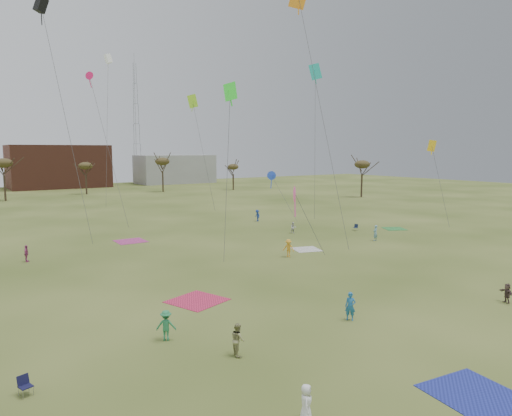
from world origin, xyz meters
TOP-DOWN VIEW (x-y plane):
  - ground at (0.00, 0.00)m, footprint 260.00×260.00m
  - flyer_near_left at (-11.52, -8.51)m, footprint 0.85×0.87m
  - flyer_near_center at (-12.91, 1.86)m, footprint 1.28×1.14m
  - flyer_near_right at (-2.17, -1.69)m, footprint 0.73×0.78m
  - spectator_fore_b at (-10.61, -2.02)m, footprint 0.81×0.95m
  - spectator_fore_c at (9.29, -5.40)m, footprint 0.92×1.32m
  - flyer_mid_b at (5.34, 14.14)m, footprint 1.19×1.32m
  - flyer_mid_c at (18.96, 15.04)m, footprint 0.75×0.58m
  - spectator_mid_d at (-16.56, 26.43)m, footprint 0.69×1.03m
  - spectator_mid_e at (14.02, 24.22)m, footprint 0.85×0.75m
  - flyer_far_c at (15.97, 35.25)m, footprint 0.69×1.14m
  - blanket_red at (-8.39, 7.02)m, footprint 4.37×4.37m
  - blanket_blue at (-4.17, -11.08)m, footprint 3.95×3.95m
  - blanket_cream at (9.09, 15.79)m, footprint 3.39×3.39m
  - blanket_plum at (-4.98, 30.77)m, footprint 3.30×3.30m
  - blanket_olive at (27.48, 19.23)m, footprint 3.68×3.68m
  - camp_chair_left at (-20.32, -0.26)m, footprint 0.63×0.66m
  - camp_chair_right at (22.04, 21.14)m, footprint 0.68×0.66m
  - kites_aloft at (-2.27, 37.96)m, footprint 63.21×55.99m
  - tree_line at (-2.85, 79.12)m, footprint 117.44×49.32m
  - building_brick at (5.00, 120.00)m, footprint 26.00×16.00m
  - building_grey at (40.00, 118.00)m, footprint 24.00×12.00m
  - radio_tower at (30.00, 125.00)m, footprint 1.51×1.72m

SIDE VIEW (x-z plane):
  - ground at x=0.00m, z-range 0.00..0.00m
  - blanket_red at x=-8.39m, z-range -0.01..0.02m
  - blanket_blue at x=-4.17m, z-range -0.01..0.02m
  - blanket_cream at x=9.09m, z-range -0.01..0.02m
  - blanket_plum at x=-4.98m, z-range -0.01..0.02m
  - blanket_olive at x=27.48m, z-range -0.01..0.02m
  - camp_chair_left at x=-20.32m, z-range -0.18..0.69m
  - camp_chair_right at x=22.04m, z-range -0.18..0.69m
  - spectator_fore_c at x=9.29m, z-range 0.00..1.37m
  - spectator_mid_e at x=14.02m, z-range 0.00..1.46m
  - flyer_near_left at x=-11.52m, z-range 0.00..1.51m
  - spectator_mid_d at x=-16.56m, z-range 0.00..1.62m
  - spectator_fore_b at x=-10.61m, z-range 0.00..1.71m
  - flyer_near_center at x=-12.91m, z-range 0.00..1.72m
  - flyer_far_c at x=15.97m, z-range 0.00..1.73m
  - flyer_mid_b at x=5.34m, z-range 0.00..1.78m
  - flyer_near_right at x=-2.17m, z-range 0.00..1.78m
  - flyer_mid_c at x=18.96m, z-range 0.00..1.83m
  - building_grey at x=40.00m, z-range 0.00..9.00m
  - building_brick at x=5.00m, z-range 0.00..12.00m
  - tree_line at x=-2.85m, z-range 2.63..11.54m
  - radio_tower at x=30.00m, z-range -1.29..39.71m
  - kites_aloft at x=-2.27m, z-range 7.65..34.20m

